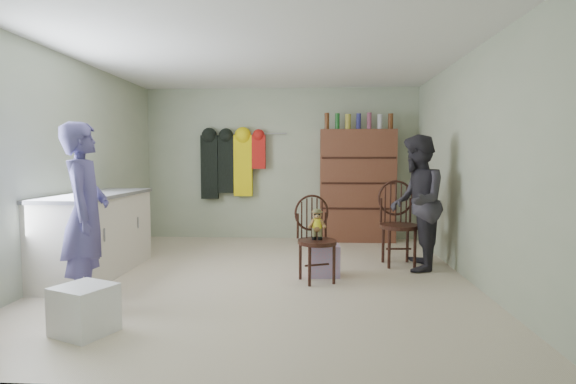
# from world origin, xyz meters

# --- Properties ---
(ground_plane) EXTENTS (5.00, 5.00, 0.00)m
(ground_plane) POSITION_xyz_m (0.00, 0.00, 0.00)
(ground_plane) COLOR beige
(ground_plane) RESTS_ON ground
(room_walls) EXTENTS (5.00, 5.00, 5.00)m
(room_walls) POSITION_xyz_m (0.00, 0.53, 1.58)
(room_walls) COLOR #B0B89A
(room_walls) RESTS_ON ground
(counter) EXTENTS (0.64, 1.86, 0.94)m
(counter) POSITION_xyz_m (-1.95, 0.00, 0.47)
(counter) COLOR silver
(counter) RESTS_ON ground
(plastic_tub) EXTENTS (0.50, 0.49, 0.37)m
(plastic_tub) POSITION_xyz_m (-1.20, -1.73, 0.19)
(plastic_tub) COLOR white
(plastic_tub) RESTS_ON ground
(chair_front) EXTENTS (0.54, 0.54, 0.94)m
(chair_front) POSITION_xyz_m (0.57, -0.13, 0.53)
(chair_front) COLOR black
(chair_front) RESTS_ON ground
(chair_far) EXTENTS (0.51, 0.51, 1.06)m
(chair_far) POSITION_xyz_m (1.61, 0.69, 0.57)
(chair_far) COLOR black
(chair_far) RESTS_ON ground
(striped_bag) EXTENTS (0.35, 0.28, 0.36)m
(striped_bag) POSITION_xyz_m (0.67, 0.06, 0.18)
(striped_bag) COLOR pink
(striped_bag) RESTS_ON ground
(person_left) EXTENTS (0.54, 0.69, 1.66)m
(person_left) POSITION_xyz_m (-1.51, -1.07, 0.83)
(person_left) COLOR #504A89
(person_left) RESTS_ON ground
(person_right) EXTENTS (0.76, 0.90, 1.62)m
(person_right) POSITION_xyz_m (1.78, 0.44, 0.81)
(person_right) COLOR #2D2B33
(person_right) RESTS_ON ground
(dresser) EXTENTS (1.20, 0.39, 2.06)m
(dresser) POSITION_xyz_m (1.25, 2.30, 0.91)
(dresser) COLOR brown
(dresser) RESTS_ON ground
(coat_rack) EXTENTS (1.42, 0.12, 1.09)m
(coat_rack) POSITION_xyz_m (-0.83, 2.38, 1.25)
(coat_rack) COLOR #99999E
(coat_rack) RESTS_ON ground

